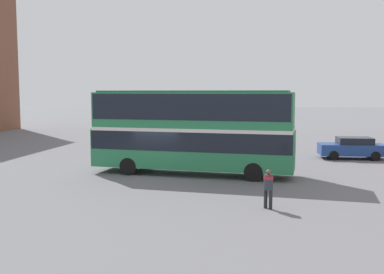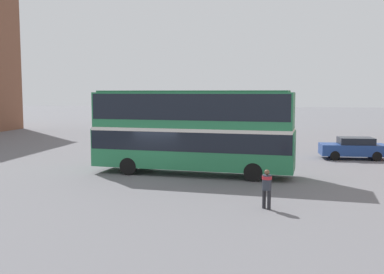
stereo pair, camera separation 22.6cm
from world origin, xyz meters
TOP-DOWN VIEW (x-y plane):
  - ground_plane at (0.00, 0.00)m, footprint 240.00×240.00m
  - double_decker_bus at (1.91, 0.57)m, footprint 11.62×3.76m
  - pedestrian_foreground at (6.08, -6.47)m, footprint 0.55×0.55m
  - parked_car_kerb_near at (12.17, 8.26)m, footprint 4.56×2.07m

SIDE VIEW (x-z plane):
  - ground_plane at x=0.00m, z-range 0.00..0.00m
  - parked_car_kerb_near at x=12.17m, z-range 0.02..1.54m
  - pedestrian_foreground at x=6.08m, z-range 0.18..1.78m
  - double_decker_bus at x=1.91m, z-range 0.34..5.11m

